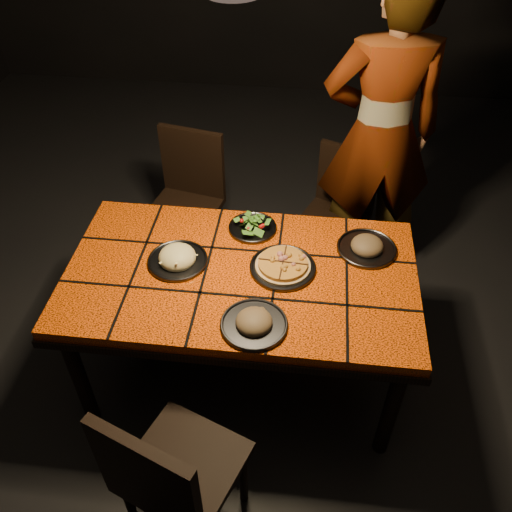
# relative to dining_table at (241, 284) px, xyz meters

# --- Properties ---
(room_shell) EXTENTS (6.04, 7.04, 3.08)m
(room_shell) POSITION_rel_dining_table_xyz_m (0.00, 0.00, 0.83)
(room_shell) COLOR black
(room_shell) RESTS_ON ground
(dining_table) EXTENTS (1.62, 0.92, 0.75)m
(dining_table) POSITION_rel_dining_table_xyz_m (0.00, 0.00, 0.00)
(dining_table) COLOR #FF5308
(dining_table) RESTS_ON ground
(chair_near) EXTENTS (0.54, 0.54, 0.92)m
(chair_near) POSITION_rel_dining_table_xyz_m (-0.15, -0.87, -0.14)
(chair_near) COLOR black
(chair_near) RESTS_ON ground
(chair_far_left) EXTENTS (0.48, 0.48, 0.89)m
(chair_far_left) POSITION_rel_dining_table_xyz_m (-0.46, 0.90, -0.16)
(chair_far_left) COLOR black
(chair_far_left) RESTS_ON ground
(chair_far_right) EXTENTS (0.49, 0.49, 0.82)m
(chair_far_right) POSITION_rel_dining_table_xyz_m (0.47, 0.94, -0.20)
(chair_far_right) COLOR black
(chair_far_right) RESTS_ON ground
(diner) EXTENTS (0.74, 0.54, 1.86)m
(diner) POSITION_rel_dining_table_xyz_m (0.65, 0.99, 0.26)
(diner) COLOR brown
(diner) RESTS_ON ground
(plate_pizza) EXTENTS (0.30, 0.30, 0.04)m
(plate_pizza) POSITION_rel_dining_table_xyz_m (0.19, 0.04, 0.10)
(plate_pizza) COLOR #36373B
(plate_pizza) RESTS_ON dining_table
(plate_pasta) EXTENTS (0.28, 0.28, 0.09)m
(plate_pasta) POSITION_rel_dining_table_xyz_m (-0.30, 0.03, 0.10)
(plate_pasta) COLOR #36373B
(plate_pasta) RESTS_ON dining_table
(plate_salad) EXTENTS (0.24, 0.24, 0.07)m
(plate_salad) POSITION_rel_dining_table_xyz_m (0.02, 0.31, 0.10)
(plate_salad) COLOR #36373B
(plate_salad) RESTS_ON dining_table
(plate_mushroom_a) EXTENTS (0.28, 0.28, 0.09)m
(plate_mushroom_a) POSITION_rel_dining_table_xyz_m (0.10, -0.31, 0.10)
(plate_mushroom_a) COLOR #36373B
(plate_mushroom_a) RESTS_ON dining_table
(plate_mushroom_b) EXTENTS (0.28, 0.28, 0.09)m
(plate_mushroom_b) POSITION_rel_dining_table_xyz_m (0.57, 0.22, 0.10)
(plate_mushroom_b) COLOR #36373B
(plate_mushroom_b) RESTS_ON dining_table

